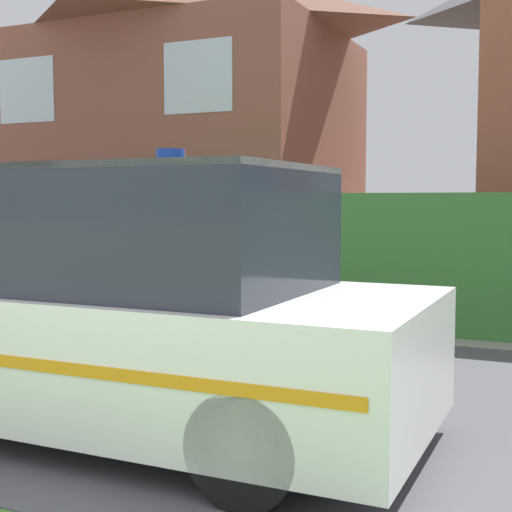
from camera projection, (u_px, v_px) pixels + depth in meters
road_strip at (246, 391)px, 5.77m from camera, size 28.00×5.00×0.01m
garden_hedge at (338, 259)px, 8.83m from camera, size 10.88×0.67×1.63m
police_car at (141, 314)px, 4.70m from camera, size 3.96×1.79×1.86m
house_left at (179, 116)px, 16.16m from camera, size 7.59×5.68×6.79m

